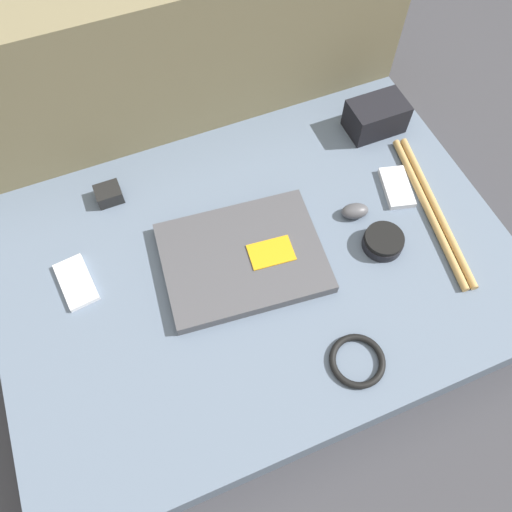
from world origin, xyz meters
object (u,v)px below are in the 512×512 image
(computer_mouse, at_px, (355,211))
(phone_black, at_px, (397,187))
(phone_silver, at_px, (76,282))
(speaker_puck, at_px, (383,241))
(laptop, at_px, (243,258))
(camera_pouch, at_px, (376,116))
(charger_brick, at_px, (109,194))

(computer_mouse, xyz_separation_m, phone_black, (0.12, 0.03, -0.01))
(phone_silver, bearing_deg, speaker_puck, -20.90)
(computer_mouse, distance_m, phone_black, 0.12)
(speaker_puck, bearing_deg, laptop, 164.86)
(laptop, height_order, speaker_puck, speaker_puck)
(camera_pouch, distance_m, charger_brick, 0.64)
(computer_mouse, distance_m, speaker_puck, 0.09)
(laptop, distance_m, charger_brick, 0.34)
(speaker_puck, distance_m, camera_pouch, 0.33)
(speaker_puck, xyz_separation_m, phone_silver, (-0.61, 0.16, -0.01))
(speaker_puck, bearing_deg, phone_silver, 165.75)
(laptop, distance_m, phone_silver, 0.34)
(computer_mouse, distance_m, camera_pouch, 0.26)
(phone_black, bearing_deg, speaker_puck, -116.56)
(computer_mouse, xyz_separation_m, speaker_puck, (0.02, -0.09, 0.00))
(speaker_puck, xyz_separation_m, camera_pouch, (0.14, 0.30, 0.02))
(charger_brick, bearing_deg, laptop, -50.25)
(laptop, xyz_separation_m, computer_mouse, (0.27, 0.01, 0.00))
(phone_black, height_order, camera_pouch, camera_pouch)
(speaker_puck, height_order, camera_pouch, camera_pouch)
(computer_mouse, xyz_separation_m, camera_pouch, (0.16, 0.21, 0.02))
(laptop, height_order, camera_pouch, camera_pouch)
(charger_brick, bearing_deg, phone_black, -20.05)
(laptop, xyz_separation_m, speaker_puck, (0.28, -0.08, 0.00))
(speaker_puck, xyz_separation_m, phone_black, (0.10, 0.12, -0.01))
(phone_silver, xyz_separation_m, charger_brick, (0.12, 0.18, 0.01))
(computer_mouse, height_order, speaker_puck, speaker_puck)
(speaker_puck, bearing_deg, camera_pouch, 64.39)
(camera_pouch, bearing_deg, phone_silver, -169.33)
(phone_silver, bearing_deg, computer_mouse, -12.92)
(phone_black, distance_m, camera_pouch, 0.19)
(computer_mouse, bearing_deg, camera_pouch, 65.45)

